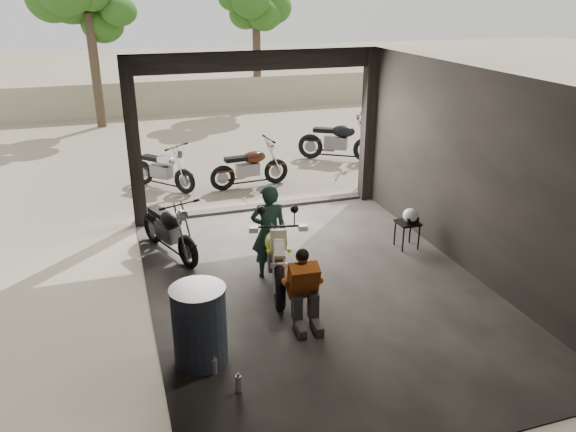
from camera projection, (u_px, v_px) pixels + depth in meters
ground at (317, 287)px, 8.63m from camera, size 80.00×80.00×0.00m
garage at (306, 198)px, 8.63m from camera, size 7.00×7.13×3.20m
boundary_wall at (185, 96)px, 20.77m from camera, size 18.00×0.30×1.20m
tree_right at (256, 10)px, 20.45m from camera, size 2.20×2.20×5.00m
main_bike at (276, 248)px, 8.47m from camera, size 1.16×1.99×1.25m
left_bike at (168, 226)px, 9.51m from camera, size 1.19×1.73×1.08m
outside_bike_a at (162, 166)px, 12.73m from camera, size 1.55×1.64×1.08m
outside_bike_b at (250, 164)px, 12.85m from camera, size 1.70×0.83×1.11m
outside_bike_c at (338, 137)px, 14.83m from camera, size 2.01×1.66×1.27m
rider at (269, 232)px, 8.67m from camera, size 0.62×0.46×1.55m
mechanic at (305, 292)px, 7.45m from camera, size 0.58×0.76×1.04m
stool at (408, 226)px, 9.79m from camera, size 0.37×0.37×0.51m
helmet at (410, 216)px, 9.69m from camera, size 0.27×0.28×0.25m
oil_drum at (200, 326)px, 6.72m from camera, size 0.73×0.73×1.01m
sign_post at (381, 108)px, 13.43m from camera, size 0.81×0.08×2.42m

